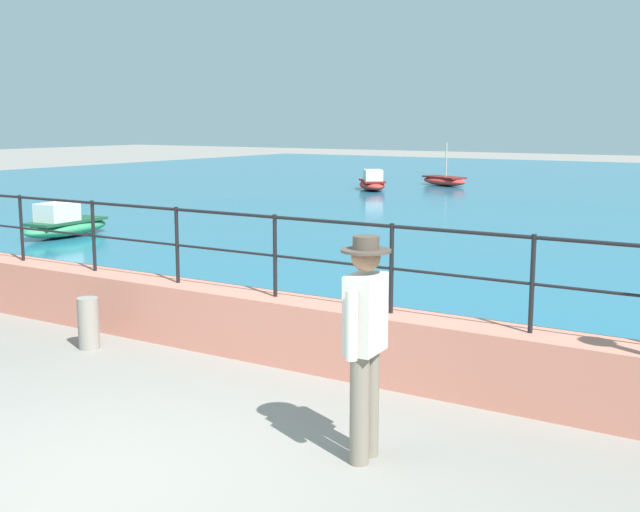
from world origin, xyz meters
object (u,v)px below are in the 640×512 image
at_px(person_walking, 365,337).
at_px(boat_2, 444,180).
at_px(bollard, 88,323).
at_px(boat_0, 372,183).
at_px(boat_4, 65,224).

relative_size(person_walking, boat_2, 0.71).
distance_m(person_walking, boat_2, 26.35).
bearing_deg(person_walking, bollard, 166.77).
xyz_separation_m(person_walking, boat_2, (-10.15, 24.30, -0.72)).
height_order(bollard, boat_0, boat_0).
bearing_deg(person_walking, boat_4, 149.52).
xyz_separation_m(person_walking, bollard, (-4.19, 0.99, -0.68)).
relative_size(boat_0, boat_2, 0.97).
bearing_deg(boat_0, person_walking, -61.18).
xyz_separation_m(boat_0, boat_2, (1.38, 3.34, -0.07)).
bearing_deg(bollard, person_walking, -13.23).
bearing_deg(bollard, boat_2, 104.34).
height_order(boat_2, boat_4, boat_2).
relative_size(person_walking, boat_0, 0.73).
distance_m(person_walking, boat_0, 23.94).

